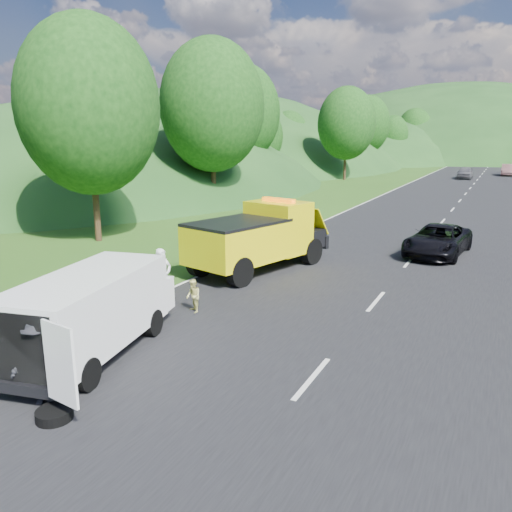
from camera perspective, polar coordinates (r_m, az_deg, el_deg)
The scene contains 15 objects.
ground at distance 14.36m, azimuth -2.14°, elevation -8.12°, with size 320.00×320.00×0.00m, color #38661E.
road_surface at distance 52.08m, azimuth 22.84°, elevation 6.56°, with size 14.00×200.00×0.02m, color black.
tree_line_left at distance 76.26m, azimuth 7.16°, elevation 9.33°, with size 14.00×140.00×14.00m, color #2B601C, non-canonical shape.
hills_backdrop at distance 146.49m, azimuth 27.07°, elevation 9.90°, with size 201.00×288.60×44.00m, color #2D5B23, non-canonical shape.
tow_truck at distance 20.09m, azimuth 0.38°, elevation 2.24°, with size 3.96×6.94×2.82m.
white_van at distance 12.84m, azimuth -18.21°, elevation -5.84°, with size 3.69×6.28×2.09m.
woman at distance 16.61m, azimuth -10.47°, elevation -5.32°, with size 0.66×0.48×1.81m, color white.
child at distance 15.60m, azimuth -7.13°, elevation -6.44°, with size 0.51×0.39×1.04m, color #D5CF71.
worker at distance 11.40m, azimuth -22.87°, elevation -15.26°, with size 1.19×0.69×1.85m, color black.
suitcase at distance 16.81m, azimuth -12.75°, elevation -4.17°, with size 0.36×0.20×0.58m, color #52523D.
spare_tire at distance 10.75m, azimuth -21.99°, elevation -17.00°, with size 0.70×0.70×0.20m, color black.
passing_suv at distance 24.35m, azimuth 19.93°, elevation 0.09°, with size 2.28×4.94×1.37m, color black.
dist_car_a at distance 71.23m, azimuth 22.74°, elevation 8.13°, with size 1.81×4.50×1.53m, color #4F4E53.
dist_car_b at distance 79.57m, azimuth 26.80°, elevation 8.18°, with size 1.69×4.84×1.60m, color brown.
dist_car_c at distance 105.20m, azimuth 25.60°, elevation 9.24°, with size 2.07×5.10×1.48m, color #A75368.
Camera 1 is at (6.46, -11.70, 5.27)m, focal length 35.00 mm.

